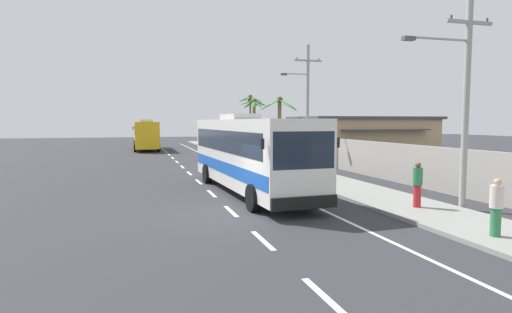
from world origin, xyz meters
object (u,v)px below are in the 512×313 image
pedestrian_midwalk (418,184)px  utility_pole_mid (307,102)px  pedestrian_far_walk (265,153)px  utility_pole_nearest (464,92)px  coach_bus_foreground (249,151)px  coach_bus_far_lane (146,134)px  palm_second (280,116)px  palm_nearest (254,115)px  roadside_building (363,137)px  pedestrian_near_kerb (496,206)px  motorcycle_beside_bus (243,160)px  palm_third (250,109)px

pedestrian_midwalk → utility_pole_mid: utility_pole_mid is taller
pedestrian_far_walk → utility_pole_nearest: utility_pole_nearest is taller
coach_bus_foreground → utility_pole_nearest: utility_pole_nearest is taller
coach_bus_far_lane → utility_pole_nearest: size_ratio=1.32×
utility_pole_mid → palm_second: size_ratio=1.61×
palm_nearest → roadside_building: (8.40, -7.02, -2.08)m
utility_pole_mid → pedestrian_near_kerb: bearing=-97.3°
pedestrian_midwalk → roadside_building: (10.08, 21.28, 0.88)m
pedestrian_far_walk → coach_bus_foreground: bearing=-30.9°
pedestrian_near_kerb → utility_pole_nearest: 5.52m
motorcycle_beside_bus → utility_pole_mid: utility_pole_mid is taller
coach_bus_far_lane → pedestrian_far_walk: bearing=-69.1°
palm_third → coach_bus_far_lane: bearing=173.1°
palm_nearest → palm_second: size_ratio=1.03×
utility_pole_mid → palm_second: 6.36m
pedestrian_midwalk → pedestrian_far_walk: size_ratio=1.09×
utility_pole_nearest → palm_third: 37.28m
pedestrian_midwalk → palm_third: palm_third is taller
pedestrian_midwalk → palm_third: bearing=89.0°
motorcycle_beside_bus → roadside_building: bearing=23.6°
palm_second → palm_third: bearing=84.2°
coach_bus_foreground → motorcycle_beside_bus: size_ratio=6.24×
utility_pole_nearest → coach_bus_foreground: bearing=136.7°
palm_nearest → pedestrian_midwalk: bearing=-93.4°
coach_bus_foreground → coach_bus_far_lane: bearing=96.6°
motorcycle_beside_bus → palm_third: palm_third is taller
coach_bus_far_lane → pedestrian_midwalk: 39.36m
pedestrian_far_walk → utility_pole_mid: utility_pole_mid is taller
coach_bus_foreground → roadside_building: roadside_building is taller
pedestrian_near_kerb → palm_second: palm_second is taller
palm_third → roadside_building: bearing=-67.6°
roadside_building → coach_bus_far_lane: bearing=137.8°
utility_pole_nearest → palm_second: (0.51, 22.08, -0.61)m
pedestrian_midwalk → palm_third: (3.65, 36.86, 3.91)m
coach_bus_foreground → pedestrian_near_kerb: coach_bus_foreground is taller
palm_second → pedestrian_far_walk: bearing=-120.9°
palm_second → pedestrian_midwalk: bearing=-95.6°
pedestrian_midwalk → palm_second: bearing=89.1°
pedestrian_far_walk → utility_pole_nearest: (2.25, -17.48, 3.50)m
motorcycle_beside_bus → utility_pole_mid: bearing=-3.1°
coach_bus_foreground → coach_bus_far_lane: (-3.77, 32.51, -0.07)m
pedestrian_near_kerb → coach_bus_foreground: bearing=140.1°
pedestrian_far_walk → roadside_building: 11.53m
motorcycle_beside_bus → pedestrian_far_walk: size_ratio=1.25×
coach_bus_far_lane → pedestrian_near_kerb: 43.27m
pedestrian_near_kerb → pedestrian_far_walk: pedestrian_near_kerb is taller
utility_pole_nearest → pedestrian_far_walk: bearing=97.3°
palm_third → palm_second: bearing=-95.8°
coach_bus_far_lane → pedestrian_far_walk: 22.77m
pedestrian_midwalk → palm_second: palm_second is taller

